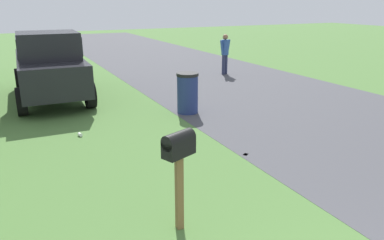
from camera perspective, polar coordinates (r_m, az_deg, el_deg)
The scene contains 7 objects.
road_asphalt at distance 10.19m, azimuth 21.18°, elevation -0.09°, with size 60.00×6.92×0.01m, color #47474C.
mailbox at distance 4.70m, azimuth -2.04°, elevation -5.15°, with size 0.35×0.48×1.38m.
pickup_truck at distance 12.16m, azimuth -21.07°, elevation 7.99°, with size 4.88×2.15×2.09m.
trash_bin at distance 10.07m, azimuth -0.69°, elevation 4.19°, with size 0.59×0.59×1.10m.
pedestrian at distance 15.62m, azimuth 5.10°, elevation 10.46°, with size 0.30×0.55×1.65m.
litter_cup_midfield_b at distance 8.78m, azimuth -16.84°, elevation -2.16°, with size 0.08×0.08×0.10m, color white.
litter_wrapper_by_mailbox at distance 7.51m, azimuth 8.25°, elevation -5.26°, with size 0.12×0.08×0.01m, color silver.
Camera 1 is at (-0.48, 2.58, 2.92)m, focal length 34.67 mm.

